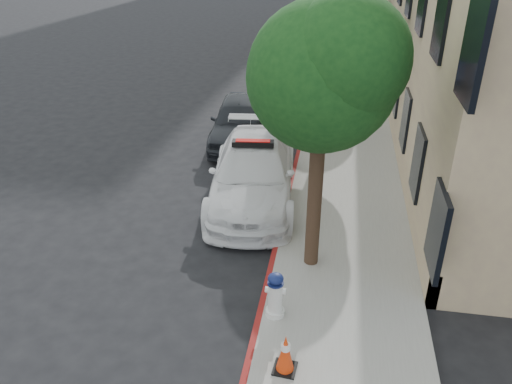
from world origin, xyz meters
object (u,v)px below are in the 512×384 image
object	(u,v)px
fire_hydrant	(275,295)
traffic_cone	(285,353)
police_car	(253,173)
parked_car_far	(302,59)
parked_car_mid	(240,120)

from	to	relation	value
fire_hydrant	traffic_cone	distance (m)	1.35
police_car	traffic_cone	world-z (taller)	police_car
parked_car_far	traffic_cone	xyz separation A→B (m)	(1.49, -20.19, -0.18)
police_car	traffic_cone	bearing A→B (deg)	-81.22
parked_car_mid	parked_car_far	xyz separation A→B (m)	(1.26, 10.07, -0.09)
parked_car_far	fire_hydrant	xyz separation A→B (m)	(1.15, -18.89, -0.09)
parked_car_mid	parked_car_far	size ratio (longest dim) A/B	1.10
parked_car_mid	traffic_cone	size ratio (longest dim) A/B	6.35
traffic_cone	parked_car_far	bearing A→B (deg)	94.22
police_car	fire_hydrant	bearing A→B (deg)	-81.20
fire_hydrant	traffic_cone	size ratio (longest dim) A/B	1.29
parked_car_mid	parked_car_far	world-z (taller)	parked_car_mid
parked_car_far	police_car	bearing A→B (deg)	-97.01
parked_car_mid	fire_hydrant	xyz separation A→B (m)	(2.41, -8.82, -0.18)
police_car	traffic_cone	distance (m)	6.25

